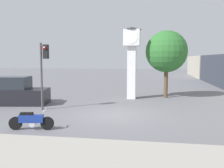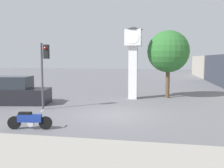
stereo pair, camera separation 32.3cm
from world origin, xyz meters
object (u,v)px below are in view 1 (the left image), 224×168
at_px(street_tree, 167,52).
at_px(parked_car, 14,93).
at_px(freight_train, 223,70).
at_px(traffic_light, 44,64).
at_px(clock_tower, 132,52).
at_px(motorcycle, 31,120).

bearing_deg(street_tree, parked_car, -155.64).
distance_m(freight_train, traffic_light, 22.22).
height_order(clock_tower, street_tree, clock_tower).
height_order(freight_train, street_tree, street_tree).
bearing_deg(street_tree, clock_tower, -159.66).
height_order(motorcycle, freight_train, freight_train).
distance_m(motorcycle, parked_car, 6.62).
bearing_deg(parked_car, traffic_light, -35.94).
relative_size(traffic_light, street_tree, 0.76).
relative_size(freight_train, traffic_light, 10.40).
height_order(motorcycle, street_tree, street_tree).
distance_m(traffic_light, street_tree, 9.23).
xyz_separation_m(motorcycle, street_tree, (5.92, 9.78, 3.07)).
height_order(motorcycle, parked_car, parked_car).
bearing_deg(freight_train, street_tree, -121.93).
relative_size(motorcycle, clock_tower, 0.35).
bearing_deg(freight_train, motorcycle, -121.59).
distance_m(motorcycle, street_tree, 11.84).
bearing_deg(traffic_light, motorcycle, -73.18).
relative_size(motorcycle, freight_train, 0.05).
xyz_separation_m(motorcycle, clock_tower, (3.40, 8.84, 3.07)).
bearing_deg(clock_tower, street_tree, 20.34).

